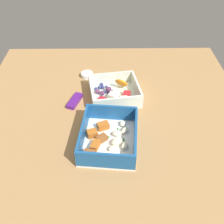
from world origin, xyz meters
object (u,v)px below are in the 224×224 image
at_px(pasta_container, 109,138).
at_px(candy_bar, 75,101).
at_px(fruit_bowl, 114,93).
at_px(paper_cup_liner, 87,75).

distance_m(pasta_container, candy_bar, 0.19).
xyz_separation_m(fruit_bowl, candy_bar, (-0.03, 0.12, -0.01)).
xyz_separation_m(pasta_container, paper_cup_liner, (0.30, 0.07, -0.01)).
bearing_deg(candy_bar, paper_cup_liner, -11.93).
height_order(pasta_container, candy_bar, pasta_container).
bearing_deg(fruit_bowl, paper_cup_liner, 38.40).
xyz_separation_m(fruit_bowl, paper_cup_liner, (0.11, 0.09, -0.01)).
bearing_deg(pasta_container, paper_cup_liner, 19.40).
height_order(candy_bar, paper_cup_liner, paper_cup_liner).
height_order(pasta_container, fruit_bowl, pasta_container).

